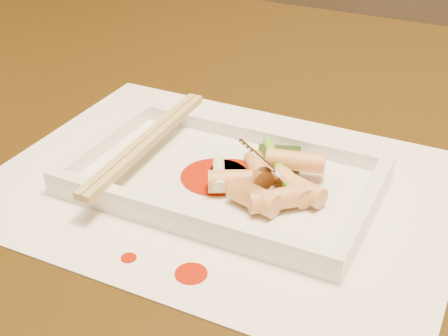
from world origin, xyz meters
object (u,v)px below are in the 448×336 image
at_px(placemat, 224,186).
at_px(fork, 314,108).
at_px(plate_base, 224,182).
at_px(table, 284,236).
at_px(chopstick_a, 143,140).

height_order(placemat, fork, fork).
bearing_deg(plate_base, placemat, 116.57).
bearing_deg(table, placemat, -109.90).
relative_size(table, fork, 10.00).
bearing_deg(placemat, table, 70.10).
height_order(plate_base, fork, fork).
distance_m(table, placemat, 0.13).
bearing_deg(table, chopstick_a, -143.72).
distance_m(table, plate_base, 0.14).
height_order(table, placemat, placemat).
height_order(placemat, plate_base, plate_base).
bearing_deg(plate_base, chopstick_a, 180.00).
xyz_separation_m(placemat, fork, (0.07, 0.02, 0.08)).
bearing_deg(placemat, plate_base, -63.43).
height_order(plate_base, chopstick_a, chopstick_a).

